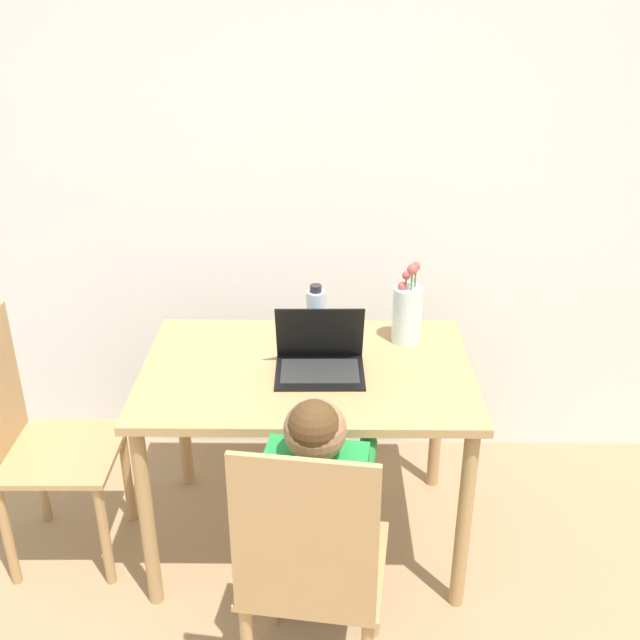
# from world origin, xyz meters

# --- Properties ---
(wall_back) EXTENTS (6.40, 0.05, 2.50)m
(wall_back) POSITION_xyz_m (0.00, 2.23, 1.25)
(wall_back) COLOR white
(wall_back) RESTS_ON ground_plane
(dining_table) EXTENTS (1.15, 0.76, 0.75)m
(dining_table) POSITION_xyz_m (-0.15, 1.57, 0.65)
(dining_table) COLOR tan
(dining_table) RESTS_ON ground_plane
(chair_occupied) EXTENTS (0.45, 0.45, 0.95)m
(chair_occupied) POSITION_xyz_m (-0.12, 0.88, 0.48)
(chair_occupied) COLOR tan
(chair_occupied) RESTS_ON ground_plane
(chair_spare) EXTENTS (0.41, 0.41, 0.95)m
(chair_spare) POSITION_xyz_m (-1.10, 1.48, 0.48)
(chair_spare) COLOR tan
(chair_spare) RESTS_ON ground_plane
(person_seated) EXTENTS (0.34, 0.46, 1.00)m
(person_seated) POSITION_xyz_m (-0.10, 1.01, 0.62)
(person_seated) COLOR #1E8438
(person_seated) RESTS_ON ground_plane
(laptop) EXTENTS (0.31, 0.25, 0.23)m
(laptop) POSITION_xyz_m (-0.11, 1.55, 0.80)
(laptop) COLOR black
(laptop) RESTS_ON dining_table
(flower_vase) EXTENTS (0.11, 0.11, 0.31)m
(flower_vase) POSITION_xyz_m (0.21, 1.77, 0.86)
(flower_vase) COLOR silver
(flower_vase) RESTS_ON dining_table
(water_bottle) EXTENTS (0.07, 0.07, 0.25)m
(water_bottle) POSITION_xyz_m (-0.12, 1.71, 0.86)
(water_bottle) COLOR silver
(water_bottle) RESTS_ON dining_table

